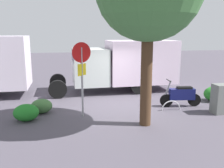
{
  "coord_description": "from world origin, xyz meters",
  "views": [
    {
      "loc": [
        2.46,
        10.21,
        3.21
      ],
      "look_at": [
        0.43,
        -0.07,
        1.0
      ],
      "focal_mm": 39.59,
      "sensor_mm": 36.0,
      "label": 1
    }
  ],
  "objects": [
    {
      "name": "ground_plane",
      "position": [
        0.0,
        0.0,
        0.0
      ],
      "size": [
        60.0,
        60.0,
        0.0
      ],
      "primitive_type": "plane",
      "color": "#4B4550"
    },
    {
      "name": "bike_rack_hoop",
      "position": [
        -1.87,
        0.99,
        0.0
      ],
      "size": [
        0.85,
        0.06,
        0.85
      ],
      "primitive_type": "torus",
      "rotation": [
        1.57,
        0.0,
        -0.01
      ],
      "color": "#B7B7BC",
      "rests_on": "ground"
    },
    {
      "name": "stop_sign",
      "position": [
        1.8,
        0.99,
        1.9
      ],
      "size": [
        0.71,
        0.33,
        2.85
      ],
      "color": "#9E9EA3",
      "rests_on": "ground"
    },
    {
      "name": "shrub_mid_verge",
      "position": [
        -4.49,
        0.05,
        0.35
      ],
      "size": [
        1.03,
        0.84,
        0.7
      ],
      "primitive_type": "ellipsoid",
      "color": "#278226",
      "rests_on": "ground"
    },
    {
      "name": "box_truck_near",
      "position": [
        -0.78,
        -2.9,
        1.55
      ],
      "size": [
        6.89,
        2.27,
        2.76
      ],
      "rotation": [
        0.0,
        0.0,
        0.01
      ],
      "color": "black",
      "rests_on": "ground"
    },
    {
      "name": "motorcycle",
      "position": [
        -2.54,
        0.55,
        0.52
      ],
      "size": [
        1.81,
        0.58,
        1.2
      ],
      "rotation": [
        0.0,
        0.0,
        -0.13
      ],
      "color": "black",
      "rests_on": "ground"
    },
    {
      "name": "shrub_by_tree",
      "position": [
        3.88,
        1.11,
        0.31
      ],
      "size": [
        0.92,
        0.75,
        0.63
      ],
      "primitive_type": "ellipsoid",
      "color": "#207525",
      "rests_on": "ground"
    },
    {
      "name": "utility_cabinet",
      "position": [
        -3.73,
        1.71,
        0.59
      ],
      "size": [
        0.79,
        0.53,
        1.19
      ],
      "primitive_type": "cube",
      "rotation": [
        0.0,
        0.0,
        0.02
      ],
      "color": "slate",
      "rests_on": "ground"
    },
    {
      "name": "shrub_near_sign",
      "position": [
        3.4,
        0.29,
        0.29
      ],
      "size": [
        0.84,
        0.69,
        0.58
      ],
      "primitive_type": "ellipsoid",
      "color": "#416D3A",
      "rests_on": "ground"
    }
  ]
}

